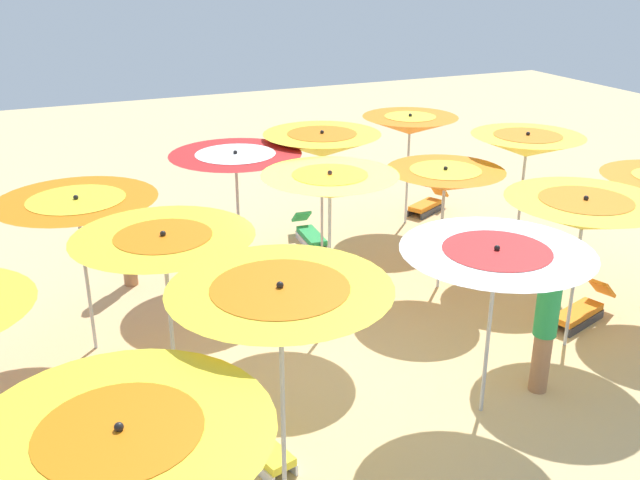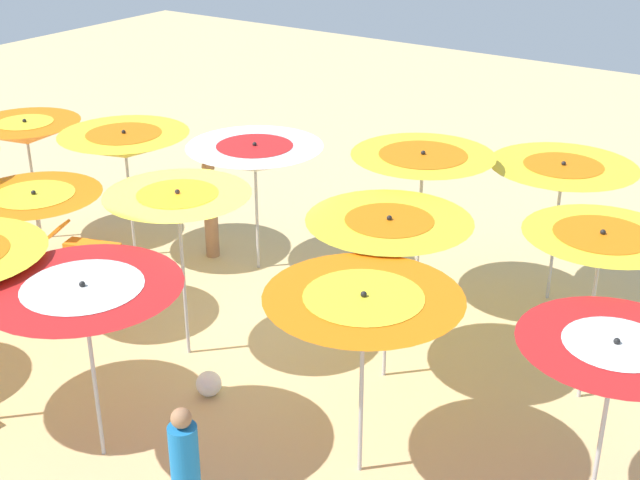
% 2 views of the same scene
% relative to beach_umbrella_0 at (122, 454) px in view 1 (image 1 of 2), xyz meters
% --- Properties ---
extents(ground, '(39.90, 39.90, 0.04)m').
position_rel_beach_umbrella_0_xyz_m(ground, '(-3.49, -4.15, -2.09)').
color(ground, '#D1B57F').
extents(beach_umbrella_0, '(2.24, 2.24, 2.33)m').
position_rel_beach_umbrella_0_xyz_m(beach_umbrella_0, '(0.00, 0.00, 0.00)').
color(beach_umbrella_0, '#B2B2B7').
rests_on(beach_umbrella_0, ground).
extents(beach_umbrella_1, '(2.16, 2.16, 2.54)m').
position_rel_beach_umbrella_0_xyz_m(beach_umbrella_1, '(-1.71, -1.30, 0.24)').
color(beach_umbrella_1, '#B2B2B7').
rests_on(beach_umbrella_1, ground).
extents(beach_umbrella_2, '(2.26, 2.26, 2.27)m').
position_rel_beach_umbrella_0_xyz_m(beach_umbrella_2, '(-4.54, -1.76, -0.07)').
color(beach_umbrella_2, '#B2B2B7').
rests_on(beach_umbrella_2, ground).
extents(beach_umbrella_3, '(2.20, 2.20, 2.32)m').
position_rel_beach_umbrella_0_xyz_m(beach_umbrella_3, '(-6.65, -2.62, -0.01)').
color(beach_umbrella_3, '#B2B2B7').
rests_on(beach_umbrella_3, ground).
extents(beach_umbrella_6, '(2.16, 2.16, 2.40)m').
position_rel_beach_umbrella_0_xyz_m(beach_umbrella_6, '(-1.04, -3.42, 0.11)').
color(beach_umbrella_6, '#B2B2B7').
rests_on(beach_umbrella_6, ground).
extents(beach_umbrella_7, '(1.99, 1.99, 2.52)m').
position_rel_beach_umbrella_0_xyz_m(beach_umbrella_7, '(-3.67, -4.50, 0.23)').
color(beach_umbrella_7, '#B2B2B7').
rests_on(beach_umbrella_7, ground).
extents(beach_umbrella_8, '(1.94, 1.94, 2.17)m').
position_rel_beach_umbrella_0_xyz_m(beach_umbrella_8, '(-5.98, -5.05, -0.12)').
color(beach_umbrella_8, '#B2B2B7').
rests_on(beach_umbrella_8, ground).
extents(beach_umbrella_9, '(1.97, 1.97, 2.49)m').
position_rel_beach_umbrella_0_xyz_m(beach_umbrella_9, '(-7.85, -5.37, 0.18)').
color(beach_umbrella_9, '#B2B2B7').
rests_on(beach_umbrella_9, ground).
extents(beach_umbrella_11, '(2.18, 2.18, 2.37)m').
position_rel_beach_umbrella_0_xyz_m(beach_umbrella_11, '(-0.26, -5.30, 0.08)').
color(beach_umbrella_11, '#B2B2B7').
rests_on(beach_umbrella_11, ground).
extents(beach_umbrella_12, '(2.23, 2.23, 2.33)m').
position_rel_beach_umbrella_0_xyz_m(beach_umbrella_12, '(-2.97, -6.79, 0.06)').
color(beach_umbrella_12, '#B2B2B7').
rests_on(beach_umbrella_12, ground).
extents(beach_umbrella_13, '(2.14, 2.14, 2.43)m').
position_rel_beach_umbrella_0_xyz_m(beach_umbrella_13, '(-4.72, -7.18, 0.09)').
color(beach_umbrella_13, '#B2B2B7').
rests_on(beach_umbrella_13, ground).
extents(beach_umbrella_14, '(1.95, 1.95, 2.37)m').
position_rel_beach_umbrella_0_xyz_m(beach_umbrella_14, '(-7.05, -8.03, 0.06)').
color(beach_umbrella_14, '#B2B2B7').
rests_on(beach_umbrella_14, ground).
extents(lounger_0, '(0.64, 1.26, 0.66)m').
position_rel_beach_umbrella_0_xyz_m(lounger_0, '(-1.65, -2.02, -1.85)').
color(lounger_0, silver).
rests_on(lounger_0, ground).
extents(lounger_1, '(0.44, 1.32, 0.53)m').
position_rel_beach_umbrella_0_xyz_m(lounger_1, '(-4.73, -7.79, -1.87)').
color(lounger_1, silver).
rests_on(lounger_1, ground).
extents(lounger_2, '(1.42, 0.75, 0.58)m').
position_rel_beach_umbrella_0_xyz_m(lounger_2, '(-7.36, -3.09, -1.87)').
color(lounger_2, '#333338').
rests_on(lounger_2, ground).
extents(lounger_3, '(1.22, 0.87, 0.56)m').
position_rel_beach_umbrella_0_xyz_m(lounger_3, '(-7.83, -8.43, -1.87)').
color(lounger_3, '#333338').
rests_on(lounger_3, ground).
extents(beachgoer_0, '(0.30, 0.30, 1.68)m').
position_rel_beach_umbrella_0_xyz_m(beachgoer_0, '(-1.12, -7.28, -1.19)').
color(beachgoer_0, '#A3704C').
rests_on(beachgoer_0, ground).
extents(beachgoer_1, '(0.30, 0.30, 1.79)m').
position_rel_beach_umbrella_0_xyz_m(beachgoer_1, '(-5.50, -1.84, -1.13)').
color(beachgoer_1, '#A3704C').
rests_on(beachgoer_1, ground).
extents(beach_ball, '(0.34, 0.34, 0.34)m').
position_rel_beach_umbrella_0_xyz_m(beach_ball, '(-2.72, -5.14, -1.89)').
color(beach_ball, white).
rests_on(beach_ball, ground).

